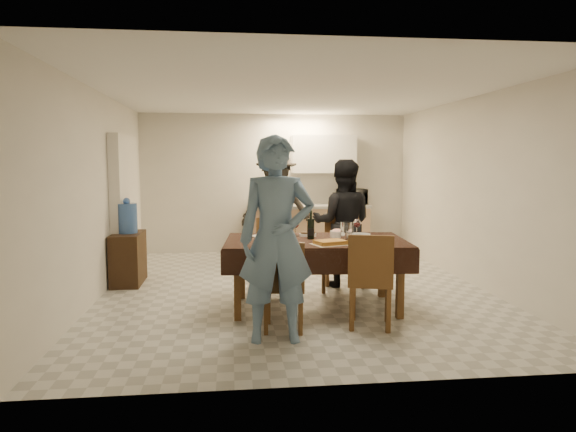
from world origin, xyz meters
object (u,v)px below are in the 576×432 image
at_px(wine_bottle, 311,225).
at_px(person_kitchen, 276,205).
at_px(water_jug, 127,218).
at_px(microwave, 352,197).
at_px(water_pitcher, 346,231).
at_px(savoury_tart, 331,242).
at_px(dining_table, 316,243).
at_px(console, 128,258).
at_px(person_far, 343,223).
at_px(person_near, 277,239).

bearing_deg(wine_bottle, person_kitchen, 92.30).
bearing_deg(water_jug, microwave, 29.38).
bearing_deg(wine_bottle, water_pitcher, -14.04).
bearing_deg(savoury_tart, person_kitchen, 94.46).
relative_size(dining_table, console, 2.78).
height_order(dining_table, microwave, microwave).
height_order(water_pitcher, microwave, microwave).
height_order(savoury_tart, person_far, person_far).
distance_m(savoury_tart, person_near, 0.95).
relative_size(savoury_tart, person_near, 0.19).
bearing_deg(person_far, microwave, -93.04).
relative_size(water_jug, microwave, 0.79).
xyz_separation_m(water_jug, wine_bottle, (2.36, -1.44, 0.05)).
bearing_deg(dining_table, savoury_tart, -70.95).
relative_size(console, savoury_tart, 2.04).
bearing_deg(person_kitchen, person_near, -95.15).
height_order(dining_table, console, dining_table).
xyz_separation_m(console, person_far, (2.96, -0.44, 0.51)).
relative_size(microwave, person_near, 0.27).
bearing_deg(dining_table, console, 152.56).
bearing_deg(wine_bottle, dining_table, -45.00).
xyz_separation_m(person_far, person_kitchen, (-0.72, 2.08, 0.08)).
bearing_deg(microwave, water_pitcher, 75.51).
xyz_separation_m(dining_table, wine_bottle, (-0.05, 0.05, 0.21)).
relative_size(savoury_tart, person_kitchen, 0.20).
relative_size(water_jug, person_far, 0.24).
height_order(console, wine_bottle, wine_bottle).
bearing_deg(person_far, wine_bottle, 72.27).
bearing_deg(savoury_tart, microwave, 73.29).
height_order(wine_bottle, savoury_tart, wine_bottle).
xyz_separation_m(water_pitcher, person_near, (-0.90, -1.00, 0.07)).
bearing_deg(person_near, person_kitchen, 86.16).
height_order(water_pitcher, person_kitchen, person_kitchen).
relative_size(console, water_pitcher, 3.74).
relative_size(dining_table, water_jug, 5.18).
relative_size(water_jug, water_pitcher, 2.00).
height_order(console, person_kitchen, person_kitchen).
xyz_separation_m(dining_table, water_pitcher, (0.35, -0.05, 0.14)).
height_order(water_jug, wine_bottle, wine_bottle).
bearing_deg(water_pitcher, person_kitchen, 99.36).
xyz_separation_m(dining_table, person_near, (-0.55, -1.05, 0.21)).
xyz_separation_m(console, water_jug, (0.00, 0.00, 0.57)).
relative_size(person_near, person_kitchen, 1.03).
bearing_deg(dining_table, wine_bottle, 139.31).
bearing_deg(savoury_tart, console, 143.30).
xyz_separation_m(microwave, person_far, (-0.74, -2.53, -0.19)).
relative_size(wine_bottle, person_far, 0.19).
xyz_separation_m(console, water_pitcher, (2.76, -1.54, 0.55)).
bearing_deg(wine_bottle, water_jug, 148.58).
distance_m(console, savoury_tart, 3.17).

